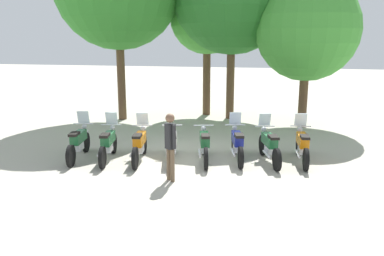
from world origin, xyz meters
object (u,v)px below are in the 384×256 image
object	(u,v)px
motorcycle_1	(108,143)
tree_1	(207,17)
motorcycle_0	(79,142)
motorcycle_3	(172,144)
person_0	(170,142)
tree_3	(307,30)
motorcycle_6	(269,145)
motorcycle_4	(204,145)
motorcycle_7	(302,145)
motorcycle_5	(237,143)
motorcycle_2	(140,144)

from	to	relation	value
motorcycle_1	tree_1	bearing A→B (deg)	-23.11
motorcycle_0	tree_1	distance (m)	9.27
motorcycle_3	person_0	size ratio (longest dim) A/B	1.21
motorcycle_1	tree_3	distance (m)	9.23
motorcycle_0	person_0	size ratio (longest dim) A/B	1.23
motorcycle_6	tree_3	distance (m)	6.46
motorcycle_3	motorcycle_4	world-z (taller)	same
tree_1	motorcycle_4	bearing A→B (deg)	-80.67
motorcycle_7	motorcycle_5	bearing A→B (deg)	92.25
motorcycle_6	tree_1	distance (m)	8.76
motorcycle_0	tree_3	world-z (taller)	tree_3
motorcycle_5	motorcycle_7	xyz separation A→B (m)	(1.91, 0.22, 0.00)
motorcycle_0	tree_1	bearing A→B (deg)	-28.94
motorcycle_0	motorcycle_7	xyz separation A→B (m)	(6.65, 1.03, 0.00)
motorcycle_5	motorcycle_6	world-z (taller)	same
motorcycle_1	motorcycle_2	xyz separation A→B (m)	(0.95, 0.13, 0.00)
motorcycle_6	person_0	world-z (taller)	person_0
motorcycle_4	motorcycle_7	xyz separation A→B (m)	(2.85, 0.50, 0.01)
motorcycle_0	person_0	bearing A→B (deg)	-123.00
motorcycle_3	person_0	distance (m)	1.82
tree_3	motorcycle_3	bearing A→B (deg)	-125.43
tree_1	tree_3	size ratio (longest dim) A/B	1.05
motorcycle_7	tree_3	distance (m)	6.16
motorcycle_3	motorcycle_1	bearing A→B (deg)	85.45
motorcycle_0	motorcycle_7	bearing A→B (deg)	-92.05
motorcycle_3	person_0	bearing A→B (deg)	178.30
motorcycle_3	tree_3	xyz separation A→B (m)	(4.10, 5.77, 3.45)
motorcycle_0	tree_3	size ratio (longest dim) A/B	0.36
motorcycle_7	motorcycle_1	bearing A→B (deg)	95.71
motorcycle_1	motorcycle_0	bearing A→B (deg)	80.36
motorcycle_7	person_0	bearing A→B (deg)	120.36
motorcycle_1	motorcycle_6	size ratio (longest dim) A/B	1.02
motorcycle_1	person_0	xyz separation A→B (m)	(2.30, -1.35, 0.53)
motorcycle_4	tree_1	distance (m)	8.53
tree_3	motorcycle_6	bearing A→B (deg)	-103.30
motorcycle_6	tree_3	xyz separation A→B (m)	(1.26, 5.33, 3.43)
person_0	tree_1	distance (m)	9.92
motorcycle_6	motorcycle_4	bearing A→B (deg)	82.18
motorcycle_4	tree_3	size ratio (longest dim) A/B	0.36
motorcycle_5	tree_3	xyz separation A→B (m)	(2.21, 5.33, 3.43)
tree_1	tree_3	bearing A→B (deg)	-22.22
motorcycle_1	tree_3	world-z (taller)	tree_3
motorcycle_2	motorcycle_1	bearing A→B (deg)	87.93
motorcycle_2	motorcycle_6	world-z (taller)	same
motorcycle_5	motorcycle_6	size ratio (longest dim) A/B	1.01
motorcycle_6	tree_1	bearing A→B (deg)	7.28
motorcycle_3	motorcycle_6	bearing A→B (deg)	-96.07
motorcycle_1	tree_1	xyz separation A→B (m)	(1.64, 7.90, 4.06)
person_0	tree_3	world-z (taller)	tree_3
motorcycle_4	motorcycle_5	world-z (taller)	motorcycle_5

